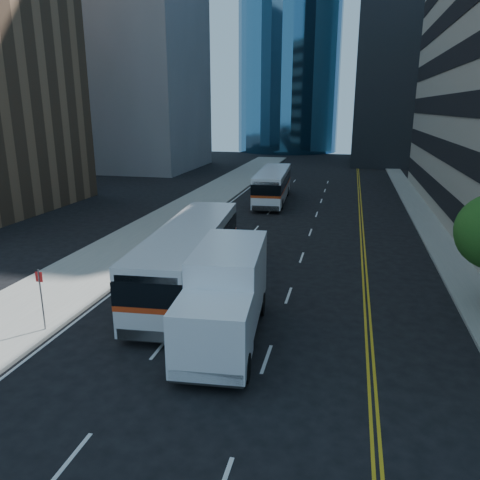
% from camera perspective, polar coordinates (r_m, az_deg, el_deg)
% --- Properties ---
extents(ground, '(160.00, 160.00, 0.00)m').
position_cam_1_polar(ground, '(15.58, -0.01, -17.69)').
color(ground, black).
rests_on(ground, ground).
extents(sidewalk_west, '(5.00, 90.00, 0.15)m').
position_cam_1_polar(sidewalk_west, '(40.88, -6.36, 3.70)').
color(sidewalk_west, gray).
rests_on(sidewalk_west, ground).
extents(sidewalk_east, '(2.00, 90.00, 0.15)m').
position_cam_1_polar(sidewalk_east, '(39.07, 21.74, 2.09)').
color(sidewalk_east, gray).
rests_on(sidewalk_east, ground).
extents(midrise_west, '(18.00, 18.00, 35.00)m').
position_cam_1_polar(midrise_west, '(72.23, -13.35, 22.53)').
color(midrise_west, gray).
rests_on(midrise_west, ground).
extents(bus_front, '(3.66, 12.39, 3.15)m').
position_cam_1_polar(bus_front, '(22.68, -6.17, -1.93)').
color(bus_front, silver).
rests_on(bus_front, ground).
extents(bus_rear, '(3.17, 11.63, 2.97)m').
position_cam_1_polar(bus_rear, '(44.40, 4.02, 6.75)').
color(bus_rear, white).
rests_on(bus_rear, ground).
extents(box_truck, '(3.11, 7.42, 3.46)m').
position_cam_1_polar(box_truck, '(17.71, -1.78, -6.69)').
color(box_truck, white).
rests_on(box_truck, ground).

